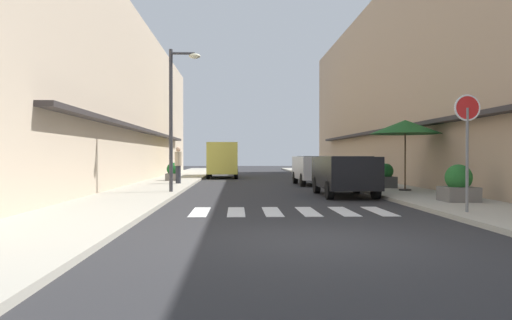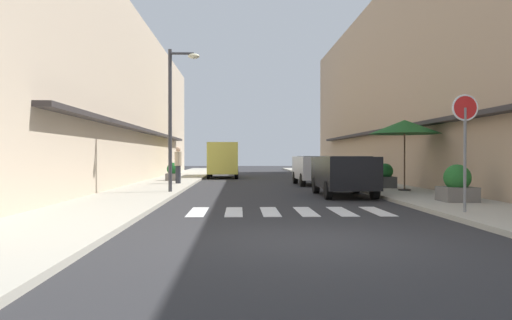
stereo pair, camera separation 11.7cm
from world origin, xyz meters
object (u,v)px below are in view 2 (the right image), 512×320
at_px(parked_car_mid, 314,167).
at_px(planter_corner, 457,185).
at_px(street_lamp, 175,105).
at_px(planter_midblock, 385,177).
at_px(pedestrian_walking_near, 178,164).
at_px(planter_far, 173,172).
at_px(cafe_umbrella, 405,127).
at_px(parked_car_near, 343,171).
at_px(delivery_van, 223,157).
at_px(round_street_sign, 465,122).

height_order(parked_car_mid, planter_corner, parked_car_mid).
relative_size(street_lamp, planter_midblock, 5.22).
bearing_deg(pedestrian_walking_near, planter_far, -163.91).
relative_size(planter_corner, pedestrian_walking_near, 0.61).
xyz_separation_m(cafe_umbrella, planter_corner, (0.04, -4.53, -1.99)).
xyz_separation_m(parked_car_near, delivery_van, (-4.91, 15.40, 0.48)).
bearing_deg(parked_car_near, planter_midblock, 50.05).
bearing_deg(delivery_van, street_lamp, -95.29).
height_order(cafe_umbrella, pedestrian_walking_near, cafe_umbrella).
distance_m(cafe_umbrella, planter_midblock, 2.69).
distance_m(parked_car_mid, delivery_van, 9.85).
relative_size(parked_car_mid, cafe_umbrella, 1.43).
bearing_deg(parked_car_mid, pedestrian_walking_near, -176.79).
height_order(planter_far, pedestrian_walking_near, pedestrian_walking_near).
relative_size(parked_car_near, parked_car_mid, 1.04).
distance_m(cafe_umbrella, planter_far, 13.20).
height_order(street_lamp, pedestrian_walking_near, street_lamp).
xyz_separation_m(parked_car_mid, street_lamp, (-6.26, -5.97, 2.50)).
relative_size(parked_car_near, planter_far, 4.19).
height_order(parked_car_near, street_lamp, street_lamp).
height_order(parked_car_near, round_street_sign, round_street_sign).
bearing_deg(planter_far, delivery_van, 67.07).
height_order(delivery_van, pedestrian_walking_near, delivery_van).
relative_size(parked_car_near, planter_midblock, 3.99).
distance_m(parked_car_mid, cafe_umbrella, 6.54).
bearing_deg(planter_far, street_lamp, -81.82).
bearing_deg(delivery_van, pedestrian_walking_near, -102.21).
xyz_separation_m(parked_car_mid, planter_far, (-7.47, 2.48, -0.34)).
bearing_deg(planter_midblock, planter_corner, -87.62).
bearing_deg(round_street_sign, parked_car_mid, 97.15).
distance_m(planter_midblock, planter_far, 11.82).
bearing_deg(pedestrian_walking_near, street_lamp, 9.69).
height_order(parked_car_near, pedestrian_walking_near, pedestrian_walking_near).
xyz_separation_m(street_lamp, pedestrian_walking_near, (-0.59, 5.59, -2.34)).
distance_m(planter_far, pedestrian_walking_near, 2.98).
bearing_deg(planter_far, planter_corner, -51.43).
distance_m(round_street_sign, planter_midblock, 9.23).
bearing_deg(planter_far, planter_midblock, -33.07).
bearing_deg(planter_far, cafe_umbrella, -39.05).
distance_m(planter_corner, planter_far, 16.31).
xyz_separation_m(parked_car_mid, planter_midblock, (2.43, -3.97, -0.33)).
bearing_deg(planter_corner, parked_car_near, 128.41).
relative_size(cafe_umbrella, planter_far, 2.81).
xyz_separation_m(cafe_umbrella, planter_far, (-10.13, 8.22, -2.03)).
height_order(street_lamp, planter_corner, street_lamp).
bearing_deg(cafe_umbrella, delivery_van, 117.96).
distance_m(parked_car_near, pedestrian_walking_near, 9.43).
bearing_deg(cafe_umbrella, street_lamp, -178.47).
relative_size(parked_car_near, delivery_van, 0.76).
distance_m(parked_car_mid, pedestrian_walking_near, 6.85).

